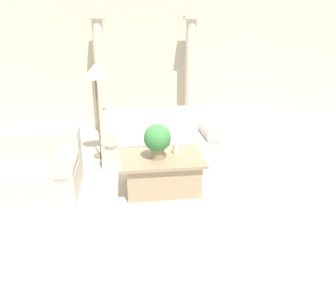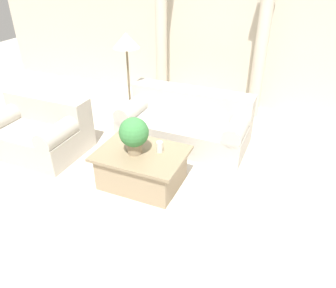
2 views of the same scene
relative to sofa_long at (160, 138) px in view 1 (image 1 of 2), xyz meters
The scene contains 10 objects.
ground_plane 1.02m from the sofa_long, 99.37° to the right, with size 16.00×16.00×0.00m, color beige.
wall_back 2.23m from the sofa_long, 94.92° to the left, with size 10.00×0.06×3.20m.
sofa_long is the anchor object (origin of this frame).
loveseat 2.23m from the sofa_long, 150.34° to the right, with size 1.38×0.98×0.79m.
coffee_table 1.30m from the sofa_long, 95.12° to the right, with size 1.11×0.82×0.48m.
potted_plant 1.41m from the sofa_long, 97.73° to the right, with size 0.37×0.37×0.47m.
pillar_candle 1.22m from the sofa_long, 85.60° to the right, with size 0.08×0.08×0.14m.
floor_lamp 1.49m from the sofa_long, behind, with size 0.42×0.42×1.59m.
column_left 1.95m from the sofa_long, 126.77° to the left, with size 0.30×0.30×2.37m.
column_right 1.84m from the sofa_long, 59.85° to the left, with size 0.30×0.30×2.37m.
Camera 1 is at (-0.44, -4.46, 2.12)m, focal length 35.00 mm.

